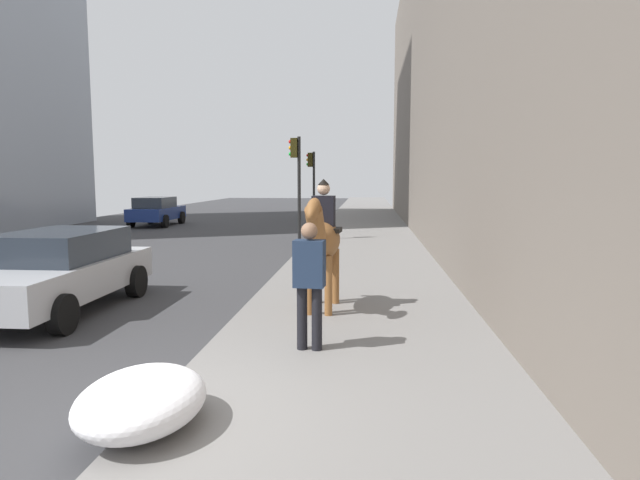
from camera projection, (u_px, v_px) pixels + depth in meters
name	position (u px, v px, depth m)	size (l,w,h in m)	color
sidewalk_slab	(348.00, 436.00, 5.02)	(120.00, 4.07, 0.12)	slate
mounted_horse_near	(322.00, 238.00, 9.42)	(2.15, 0.67, 2.26)	brown
pedestrian_greeting	(309.00, 277.00, 7.24)	(0.30, 0.42, 1.70)	black
car_near_lane	(157.00, 211.00, 27.60)	(4.00, 1.95, 1.44)	navy
car_mid_lane	(56.00, 270.00, 9.86)	(4.37, 2.04, 1.44)	#B7BABF
traffic_light_near_curb	(297.00, 172.00, 19.94)	(0.20, 0.44, 3.87)	black
traffic_light_far_curb	(312.00, 176.00, 27.48)	(0.20, 0.44, 3.69)	black
snow_pile_near	(142.00, 401.00, 5.03)	(1.47, 1.13, 0.51)	white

